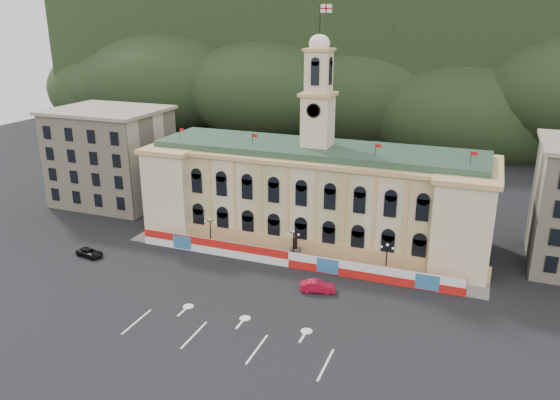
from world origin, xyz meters
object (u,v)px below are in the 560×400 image
at_px(black_suv, 90,253).
at_px(statue, 295,252).
at_px(lamp_center, 293,243).
at_px(red_sedan, 318,286).

bearing_deg(black_suv, statue, -60.93).
height_order(lamp_center, black_suv, lamp_center).
bearing_deg(red_sedan, lamp_center, 25.74).
relative_size(statue, black_suv, 0.77).
bearing_deg(black_suv, red_sedan, -77.38).
bearing_deg(statue, red_sedan, -54.06).
height_order(lamp_center, red_sedan, lamp_center).
bearing_deg(red_sedan, statue, 22.36).
xyz_separation_m(statue, lamp_center, (0.00, -1.00, 1.89)).
xyz_separation_m(statue, red_sedan, (6.30, -8.69, -0.40)).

